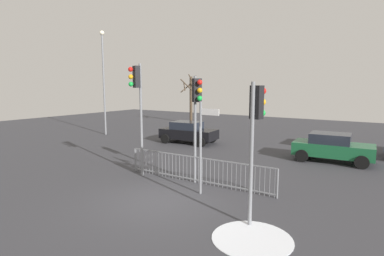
# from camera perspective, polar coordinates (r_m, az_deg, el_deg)

# --- Properties ---
(ground_plane) EXTENTS (60.00, 60.00, 0.00)m
(ground_plane) POSITION_cam_1_polar(r_m,az_deg,el_deg) (10.68, -6.12, -13.40)
(ground_plane) COLOR #38383D
(traffic_light_rear_left) EXTENTS (0.50, 0.43, 4.25)m
(traffic_light_rear_left) POSITION_cam_1_polar(r_m,az_deg,el_deg) (11.82, 0.88, 4.24)
(traffic_light_rear_left) COLOR slate
(traffic_light_rear_left) RESTS_ON ground
(traffic_light_foreground_right) EXTENTS (0.40, 0.53, 4.79)m
(traffic_light_foreground_right) POSITION_cam_1_polar(r_m,az_deg,el_deg) (13.01, -10.16, 6.15)
(traffic_light_foreground_right) COLOR slate
(traffic_light_foreground_right) RESTS_ON ground
(traffic_light_mid_left) EXTENTS (0.37, 0.55, 3.98)m
(traffic_light_mid_left) POSITION_cam_1_polar(r_m,az_deg,el_deg) (8.43, 11.83, 1.25)
(traffic_light_mid_left) COLOR slate
(traffic_light_mid_left) RESTS_ON ground
(direction_sign_post) EXTENTS (0.79, 0.10, 3.33)m
(direction_sign_post) POSITION_cam_1_polar(r_m,az_deg,el_deg) (10.77, 1.87, -2.88)
(direction_sign_post) COLOR slate
(direction_sign_post) RESTS_ON ground
(pedestrian_guard_railing) EXTENTS (6.60, 0.20, 1.07)m
(pedestrian_guard_railing) POSITION_cam_1_polar(r_m,az_deg,el_deg) (12.32, 0.82, -7.75)
(pedestrian_guard_railing) COLOR slate
(pedestrian_guard_railing) RESTS_ON ground
(car_black_far) EXTENTS (3.93, 2.20, 1.47)m
(car_black_far) POSITION_cam_1_polar(r_m,az_deg,el_deg) (20.78, -0.71, -0.74)
(car_black_far) COLOR black
(car_black_far) RESTS_ON ground
(car_green_near) EXTENTS (3.88, 2.09, 1.47)m
(car_green_near) POSITION_cam_1_polar(r_m,az_deg,el_deg) (17.24, 24.73, -3.24)
(car_green_near) COLOR #195933
(car_green_near) RESTS_ON ground
(street_lamp) EXTENTS (0.36, 0.36, 8.12)m
(street_lamp) POSITION_cam_1_polar(r_m,az_deg,el_deg) (25.27, -16.23, 9.76)
(street_lamp) COLOR slate
(street_lamp) RESTS_ON ground
(bare_tree_left) EXTENTS (1.84, 1.94, 5.08)m
(bare_tree_left) POSITION_cam_1_polar(r_m,az_deg,el_deg) (31.93, -0.27, 5.75)
(bare_tree_left) COLOR #473828
(bare_tree_left) RESTS_ON ground
(snow_patch_kerb) EXTENTS (2.06, 2.06, 0.01)m
(snow_patch_kerb) POSITION_cam_1_polar(r_m,az_deg,el_deg) (8.39, 11.17, -19.64)
(snow_patch_kerb) COLOR white
(snow_patch_kerb) RESTS_ON ground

